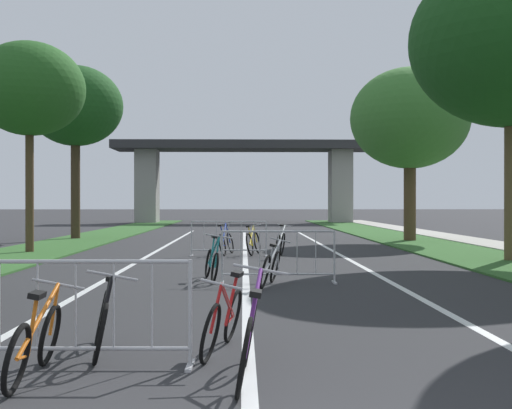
{
  "coord_description": "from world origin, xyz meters",
  "views": [
    {
      "loc": [
        -0.05,
        -3.39,
        1.61
      ],
      "look_at": [
        0.41,
        20.93,
        1.53
      ],
      "focal_mm": 46.85,
      "sensor_mm": 36.0,
      "label": 1
    }
  ],
  "objects": [
    {
      "name": "grass_verge_left",
      "position": [
        -6.81,
        24.31,
        0.03
      ],
      "size": [
        3.06,
        59.43,
        0.05
      ],
      "primitive_type": "cube",
      "color": "#2D5B26",
      "rests_on": "ground"
    },
    {
      "name": "grass_verge_right",
      "position": [
        6.81,
        24.31,
        0.03
      ],
      "size": [
        3.06,
        59.43,
        0.05
      ],
      "primitive_type": "cube",
      "color": "#2D5B26",
      "rests_on": "ground"
    },
    {
      "name": "sidewalk_path_right",
      "position": [
        9.22,
        24.31,
        0.04
      ],
      "size": [
        1.77,
        59.43,
        0.08
      ],
      "primitive_type": "cube",
      "color": "#ADA89E",
      "rests_on": "ground"
    },
    {
      "name": "lane_stripe_center",
      "position": [
        0.0,
        17.19,
        0.0
      ],
      "size": [
        0.14,
        34.38,
        0.01
      ],
      "primitive_type": "cube",
      "color": "silver",
      "rests_on": "ground"
    },
    {
      "name": "lane_stripe_right_lane",
      "position": [
        2.9,
        17.19,
        0.0
      ],
      "size": [
        0.14,
        34.38,
        0.01
      ],
      "primitive_type": "cube",
      "color": "silver",
      "rests_on": "ground"
    },
    {
      "name": "lane_stripe_left_lane",
      "position": [
        -2.9,
        17.19,
        0.0
      ],
      "size": [
        0.14,
        34.38,
        0.01
      ],
      "primitive_type": "cube",
      "color": "silver",
      "rests_on": "ground"
    },
    {
      "name": "overpass_bridge",
      "position": [
        0.0,
        49.11,
        4.61
      ],
      "size": [
        20.34,
        4.24,
        6.37
      ],
      "color": "#2D2D30",
      "rests_on": "ground"
    },
    {
      "name": "tree_left_pine_far",
      "position": [
        -6.8,
        17.79,
        5.17
      ],
      "size": [
        3.48,
        3.48,
        6.67
      ],
      "color": "#4C3823",
      "rests_on": "ground"
    },
    {
      "name": "tree_left_maple_mid",
      "position": [
        -7.33,
        25.64,
        5.75
      ],
      "size": [
        4.09,
        4.09,
        7.52
      ],
      "color": "#3D2D1E",
      "rests_on": "ground"
    },
    {
      "name": "tree_right_oak_mid",
      "position": [
        7.21,
        14.49,
        5.97
      ],
      "size": [
        5.51,
        5.51,
        8.33
      ],
      "color": "brown",
      "rests_on": "ground"
    },
    {
      "name": "tree_right_cypress_far",
      "position": [
        6.79,
        23.87,
        5.04
      ],
      "size": [
        4.88,
        4.88,
        7.14
      ],
      "color": "#4C3823",
      "rests_on": "ground"
    },
    {
      "name": "crowd_barrier_nearest",
      "position": [
        -1.69,
        3.14,
        0.52
      ],
      "size": [
        2.3,
        0.49,
        1.05
      ],
      "rotation": [
        0.0,
        0.0,
        -0.02
      ],
      "color": "#ADADB2",
      "rests_on": "ground"
    },
    {
      "name": "crowd_barrier_second",
      "position": [
        0.64,
        9.83,
        0.52
      ],
      "size": [
        2.29,
        0.45,
        1.05
      ],
      "rotation": [
        0.0,
        0.0,
        -0.01
      ],
      "color": "#ADADB2",
      "rests_on": "ground"
    },
    {
      "name": "crowd_barrier_third",
      "position": [
        -0.49,
        16.52,
        0.52
      ],
      "size": [
        2.31,
        0.53,
        1.05
      ],
      "rotation": [
        0.0,
        0.0,
        -0.04
      ],
      "color": "#ADADB2",
      "rests_on": "ground"
    },
    {
      "name": "bicycle_silver_0",
      "position": [
        0.47,
        9.35,
        0.36
      ],
      "size": [
        0.7,
        1.71,
        0.91
      ],
      "rotation": [
        0.0,
        0.0,
        -0.22
      ],
      "color": "black",
      "rests_on": "ground"
    },
    {
      "name": "bicycle_yellow_1",
      "position": [
        0.25,
        17.01,
        0.38
      ],
      "size": [
        0.58,
        1.67,
        0.93
      ],
      "rotation": [
        0.0,
        0.0,
        -0.24
      ],
      "color": "black",
      "rests_on": "ground"
    },
    {
      "name": "bicycle_orange_2",
      "position": [
        -1.93,
        2.67,
        0.34
      ],
      "size": [
        0.51,
        1.63,
        0.87
      ],
      "rotation": [
        0.0,
        0.0,
        0.02
      ],
      "color": "black",
      "rests_on": "ground"
    },
    {
      "name": "bicycle_purple_3",
      "position": [
        -0.01,
        2.56,
        0.38
      ],
      "size": [
        0.54,
        1.75,
        1.02
      ],
      "rotation": [
        0.0,
        0.0,
        -0.06
      ],
      "color": "black",
      "rests_on": "ground"
    },
    {
      "name": "bicycle_teal_4",
      "position": [
        -0.7,
        10.31,
        0.36
      ],
      "size": [
        0.67,
        1.62,
        0.99
      ],
      "rotation": [
        0.0,
        0.0,
        3.32
      ],
      "color": "black",
      "rests_on": "ground"
    },
    {
      "name": "bicycle_red_5",
      "position": [
        -0.26,
        3.72,
        0.35
      ],
      "size": [
        0.49,
        1.65,
        0.85
      ],
      "rotation": [
        0.0,
        0.0,
        2.94
      ],
      "color": "black",
      "rests_on": "ground"
    },
    {
      "name": "bicycle_blue_6",
      "position": [
        -0.58,
        17.06,
        0.38
      ],
      "size": [
        0.53,
        1.69,
        1.01
      ],
      "rotation": [
        0.0,
        0.0,
        -0.21
      ],
      "color": "black",
      "rests_on": "ground"
    },
    {
      "name": "bicycle_white_7",
      "position": [
        1.03,
        16.09,
        0.38
      ],
      "size": [
        0.64,
        1.76,
        0.98
      ],
      "rotation": [
        0.0,
        0.0,
        -0.19
      ],
      "color": "black",
      "rests_on": "ground"
    },
    {
      "name": "bicycle_black_8",
      "position": [
        -1.55,
        3.68,
        0.35
      ],
      "size": [
        0.69,
        1.59,
        0.94
      ],
      "rotation": [
        0.0,
        0.0,
        3.34
      ],
      "color": "black",
      "rests_on": "ground"
    }
  ]
}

